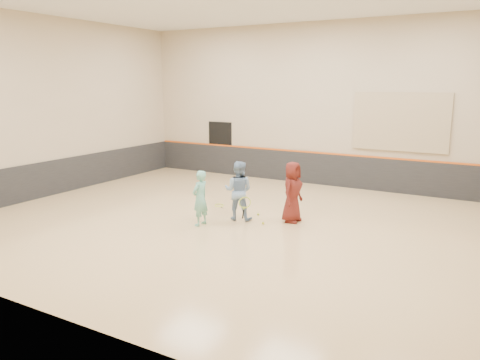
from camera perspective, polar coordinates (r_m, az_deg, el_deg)
The scene contains 14 objects.
room at distance 12.61m, azimuth 0.51°, elevation -1.98°, with size 15.04×12.04×6.22m.
wainscot_back at distance 18.00m, azimuth 9.82°, elevation 1.32°, with size 14.90×0.04×1.20m, color #232326.
wainscot_left at distance 17.47m, azimuth -21.41°, elevation 0.36°, with size 0.04×11.90×1.20m, color #232326.
accent_stripe at distance 17.89m, azimuth 9.88°, elevation 3.27°, with size 14.90×0.03×0.06m, color #D85914.
acoustic_panel at distance 17.00m, azimuth 18.98°, elevation 6.72°, with size 3.20×0.08×2.00m, color tan.
doorway at distance 19.88m, azimuth -2.42°, elevation 3.93°, with size 1.10×0.05×2.20m, color black.
girl at distance 12.68m, azimuth -4.88°, elevation -2.22°, with size 0.55×0.36×1.51m, color #6FC0AB.
instructor at distance 13.14m, azimuth -0.20°, elevation -1.30°, with size 0.82×0.64×1.68m, color #7C9CC1.
young_man at distance 13.02m, azimuth 6.40°, elevation -1.46°, with size 0.83×0.54×1.70m, color #5E1B16.
held_racket at distance 12.73m, azimuth 0.59°, elevation -2.76°, with size 0.48×0.48×0.63m, color #A7BF2A, non-canonical shape.
spare_racket at distance 14.79m, azimuth -2.54°, elevation -3.01°, with size 0.64×0.64×0.08m, color #BFE131, non-canonical shape.
ball_under_racket at distance 12.91m, azimuth 2.83°, elevation -5.27°, with size 0.07×0.07×0.07m, color yellow.
ball_in_hand at distance 12.85m, azimuth 7.03°, elevation -0.94°, with size 0.07×0.07×0.07m, color #B7CC2F.
ball_beside_spare at distance 13.74m, azimuth 2.23°, elevation -4.19°, with size 0.07×0.07×0.07m, color #B5CD2F.
Camera 1 is at (5.96, -10.70, 3.82)m, focal length 35.00 mm.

